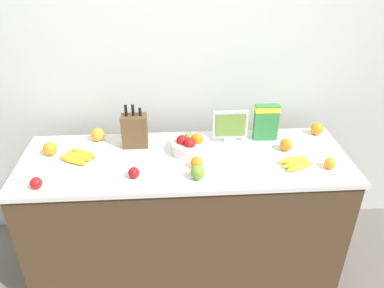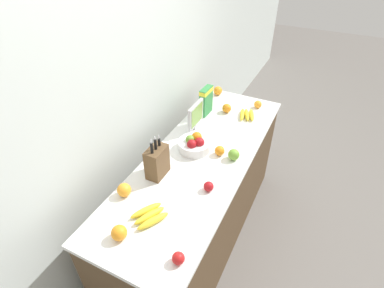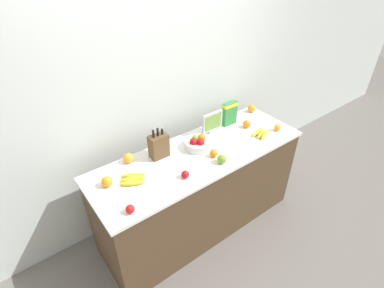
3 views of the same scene
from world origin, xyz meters
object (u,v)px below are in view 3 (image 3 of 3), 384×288
Objects in this scene: apple_near_bananas at (222,159)px; orange_mid_left at (252,108)px; small_monitor at (212,122)px; orange_by_cereal at (278,127)px; banana_bunch_right at (261,133)px; orange_back_center at (247,124)px; fruit_bowl at (198,143)px; apple_front at (130,209)px; orange_near_bowl at (214,153)px; apple_rear at (185,174)px; cereal_box at (230,112)px; knife_block at (159,146)px; orange_mid_right at (128,158)px; banana_bunch_left at (133,179)px; orange_front_right at (107,182)px.

apple_near_bananas is 0.98m from orange_mid_left.
orange_by_cereal is (0.54, -0.36, -0.08)m from small_monitor.
small_monitor is at bearing 137.21° from banana_bunch_right.
orange_back_center is 1.14× the size of orange_by_cereal.
fruit_bowl is at bearing 94.37° from apple_near_bananas.
apple_front is at bearing -159.05° from fruit_bowl.
banana_bunch_right is at bearing -1.41° from orange_near_bowl.
fruit_bowl is 3.46× the size of orange_by_cereal.
apple_rear is at bearing -147.64° from small_monitor.
cereal_box reaches higher than apple_rear.
knife_block is at bearing 163.74° from fruit_bowl.
banana_bunch_right is at bearing -42.79° from small_monitor.
orange_by_cereal is (0.81, -0.24, -0.01)m from fruit_bowl.
apple_near_bananas reaches higher than orange_near_bowl.
orange_by_cereal is at bearing -17.01° from orange_mid_right.
banana_bunch_left is (-0.34, -0.15, -0.09)m from knife_block.
fruit_bowl is 0.90m from orange_mid_left.
apple_rear reaches higher than banana_bunch_right.
orange_front_right is (-0.54, 0.28, 0.01)m from apple_rear.
cereal_box is at bearing 4.84° from orange_front_right.
apple_near_bananas is (0.71, -0.25, 0.02)m from banana_bunch_left.
orange_by_cereal is at bearing -16.81° from fruit_bowl.
orange_mid_right is at bearing 70.43° from banana_bunch_left.
orange_back_center is at bearing -7.23° from knife_block.
orange_by_cereal is at bearing -16.65° from knife_block.
orange_front_right reaches higher than orange_near_bowl.
knife_block is at bearing -175.89° from cereal_box.
banana_bunch_right is at bearing 3.52° from apple_rear.
orange_back_center is 0.30m from orange_by_cereal.
orange_by_cereal is at bearing -48.51° from orange_back_center.
orange_near_bowl is (-0.59, 0.01, 0.02)m from banana_bunch_right.
apple_front is 0.75× the size of orange_mid_right.
orange_mid_left is (0.27, 0.20, 0.00)m from orange_back_center.
orange_mid_right is (-0.60, 0.19, -0.01)m from fruit_bowl.
orange_mid_right is (0.27, 0.17, 0.00)m from orange_front_right.
small_monitor is 0.72m from apple_rear.
small_monitor is at bearing 21.73° from apple_front.
banana_bunch_right is 3.04× the size of orange_near_bowl.
orange_by_cereal is at bearing -8.99° from orange_front_right.
apple_front is 0.57m from orange_mid_right.
orange_mid_left is at bearing 55.58° from banana_bunch_right.
cereal_box is at bearing 8.91° from banana_bunch_left.
apple_rear is at bearing -31.15° from banana_bunch_left.
orange_front_right is (-0.89, 0.32, 0.00)m from apple_near_bananas.
apple_rear is (0.35, -0.21, 0.01)m from banana_bunch_left.
apple_front is at bearing -121.15° from banana_bunch_left.
banana_bunch_left is 1.51m from orange_by_cereal.
orange_front_right is (-1.75, -0.16, 0.00)m from orange_mid_left.
orange_back_center is 1.10× the size of orange_near_bowl.
apple_front is 0.76× the size of orange_front_right.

